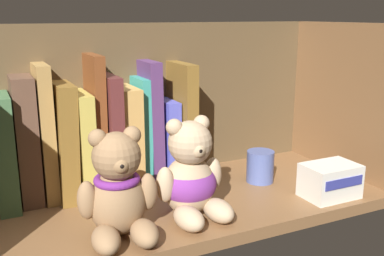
{
  "coord_description": "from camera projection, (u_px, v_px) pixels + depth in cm",
  "views": [
    {
      "loc": [
        -27.55,
        -63.72,
        32.36
      ],
      "look_at": [
        3.1,
        0.0,
        14.28
      ],
      "focal_mm": 41.86,
      "sensor_mm": 36.0,
      "label": 1
    }
  ],
  "objects": [
    {
      "name": "book_13",
      "position": [
        178.0,
        120.0,
        0.85
      ],
      "size": [
        2.25,
        13.69,
        21.85
      ],
      "primitive_type": "cube",
      "color": "brown",
      "rests_on": "shelf_board"
    },
    {
      "name": "book_5",
      "position": [
        63.0,
        139.0,
        0.76
      ],
      "size": [
        3.52,
        13.73,
        19.61
      ],
      "primitive_type": "cube",
      "rotation": [
        0.0,
        0.03,
        0.0
      ],
      "color": "brown",
      "rests_on": "shelf_board"
    },
    {
      "name": "teddy_bear_smaller",
      "position": [
        190.0,
        178.0,
        0.68
      ],
      "size": [
        11.45,
        12.07,
        15.55
      ],
      "color": "tan",
      "rests_on": "shelf_board"
    },
    {
      "name": "shelf_board",
      "position": [
        175.0,
        207.0,
        0.75
      ],
      "size": [
        70.41,
        28.49,
        2.0
      ],
      "primitive_type": "cube",
      "color": "brown",
      "rests_on": "ground"
    },
    {
      "name": "teddy_bear_larger",
      "position": [
        118.0,
        192.0,
        0.61
      ],
      "size": [
        11.42,
        11.68,
        15.55
      ],
      "color": "#93704C",
      "rests_on": "shelf_board"
    },
    {
      "name": "shelf_back_panel",
      "position": [
        143.0,
        106.0,
        0.84
      ],
      "size": [
        72.81,
        1.2,
        30.81
      ],
      "primitive_type": "cube",
      "color": "brown",
      "rests_on": "ground"
    },
    {
      "name": "book_11",
      "position": [
        152.0,
        121.0,
        0.82
      ],
      "size": [
        2.54,
        9.3,
        22.36
      ],
      "primitive_type": "cube",
      "rotation": [
        0.0,
        -0.02,
        0.0
      ],
      "color": "#543264",
      "rests_on": "shelf_board"
    },
    {
      "name": "book_12",
      "position": [
        165.0,
        139.0,
        0.84
      ],
      "size": [
        2.39,
        10.22,
        15.12
      ],
      "primitive_type": "cube",
      "color": "#5257CD",
      "rests_on": "shelf_board"
    },
    {
      "name": "book_2",
      "position": [
        3.0,
        149.0,
        0.72
      ],
      "size": [
        3.16,
        13.3,
        18.41
      ],
      "primitive_type": "cube",
      "rotation": [
        0.0,
        0.0,
        0.0
      ],
      "color": "#426A41",
      "rests_on": "shelf_board"
    },
    {
      "name": "book_3",
      "position": [
        26.0,
        139.0,
        0.73
      ],
      "size": [
        3.38,
        10.08,
        20.95
      ],
      "primitive_type": "cube",
      "color": "brown",
      "rests_on": "shelf_board"
    },
    {
      "name": "book_8",
      "position": [
        107.0,
        131.0,
        0.79
      ],
      "size": [
        2.21,
        14.55,
        20.46
      ],
      "primitive_type": "cube",
      "color": "#5C2828",
      "rests_on": "shelf_board"
    },
    {
      "name": "book_9",
      "position": [
        124.0,
        136.0,
        0.81
      ],
      "size": [
        3.37,
        12.42,
        18.13
      ],
      "primitive_type": "cube",
      "color": "tan",
      "rests_on": "shelf_board"
    },
    {
      "name": "small_product_box",
      "position": [
        330.0,
        181.0,
        0.76
      ],
      "size": [
        9.16,
        6.5,
        5.78
      ],
      "color": "silver",
      "rests_on": "shelf_board"
    },
    {
      "name": "book_7",
      "position": [
        94.0,
        123.0,
        0.78
      ],
      "size": [
        2.13,
        11.82,
        23.93
      ],
      "primitive_type": "cube",
      "rotation": [
        0.0,
        0.01,
        0.0
      ],
      "color": "brown",
      "rests_on": "shelf_board"
    },
    {
      "name": "pillar_candle",
      "position": [
        260.0,
        166.0,
        0.83
      ],
      "size": [
        5.04,
        5.04,
        5.85
      ],
      "primitive_type": "cylinder",
      "color": "#4C5B99",
      "rests_on": "shelf_board"
    },
    {
      "name": "book_10",
      "position": [
        140.0,
        130.0,
        0.82
      ],
      "size": [
        2.33,
        9.08,
        19.49
      ],
      "primitive_type": "cube",
      "rotation": [
        0.0,
        0.02,
        0.0
      ],
      "color": "teal",
      "rests_on": "shelf_board"
    },
    {
      "name": "shelf_side_panel_right",
      "position": [
        345.0,
        104.0,
        0.87
      ],
      "size": [
        1.6,
        30.89,
        30.81
      ],
      "primitive_type": "cube",
      "color": "brown",
      "rests_on": "ground"
    },
    {
      "name": "book_6",
      "position": [
        81.0,
        142.0,
        0.77
      ],
      "size": [
        2.45,
        14.21,
        17.86
      ],
      "primitive_type": "cube",
      "color": "gold",
      "rests_on": "shelf_board"
    },
    {
      "name": "book_4",
      "position": [
        45.0,
        132.0,
        0.74
      ],
      "size": [
        2.14,
        10.56,
        22.7
      ],
      "primitive_type": "cube",
      "color": "#A88043",
      "rests_on": "shelf_board"
    }
  ]
}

